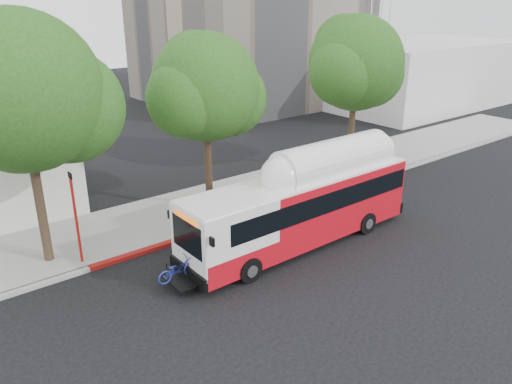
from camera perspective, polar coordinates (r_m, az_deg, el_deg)
ground at (r=21.46m, az=5.84°, el=-6.40°), size 120.00×120.00×0.00m
sidewalk at (r=26.02m, az=-4.04°, el=-1.01°), size 60.00×5.00×0.15m
curb_strip at (r=24.08m, az=-0.55°, el=-2.87°), size 60.00×0.30×0.15m
red_curb_segment at (r=22.55m, az=-6.63°, el=-4.76°), size 10.00×0.32×0.16m
street_tree_left at (r=19.98m, az=-23.90°, el=9.92°), size 6.67×5.80×9.74m
street_tree_mid at (r=23.73m, az=-5.01°, el=11.45°), size 5.75×5.00×8.62m
street_tree_right at (r=30.15m, az=11.82°, el=13.87°), size 6.21×5.40×9.18m
horizon_block at (r=52.91m, az=18.00°, el=12.79°), size 20.00×12.00×6.00m
transit_bus at (r=21.15m, az=5.22°, el=-1.92°), size 11.81×2.62×3.48m
signal_pole at (r=20.43m, az=-19.86°, el=-2.92°), size 0.11×0.37×3.89m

